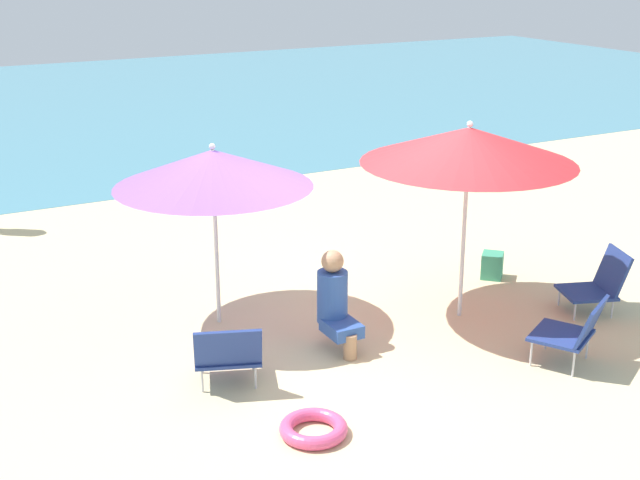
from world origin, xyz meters
TOP-DOWN VIEW (x-y plane):
  - ground_plane at (0.00, 0.00)m, footprint 40.00×40.00m
  - sea_water at (0.00, 13.59)m, footprint 40.00×16.00m
  - umbrella_purple at (-1.23, 0.82)m, footprint 1.89×1.89m
  - umbrella_red at (0.97, -0.18)m, footprint 2.07×2.07m
  - beach_chair_a at (2.26, -0.75)m, footprint 0.72×0.65m
  - beach_chair_b at (1.17, -1.53)m, footprint 0.73×0.74m
  - beach_chair_c at (-1.65, -0.46)m, footprint 0.70×0.68m
  - person_a at (-0.49, -0.21)m, footprint 0.29×0.54m
  - swim_ring at (-1.38, -1.47)m, footprint 0.53×0.53m
  - beach_bag at (1.92, 0.49)m, footprint 0.33×0.33m

SIDE VIEW (x-z plane):
  - ground_plane at x=0.00m, z-range 0.00..0.00m
  - sea_water at x=0.00m, z-range 0.00..0.01m
  - swim_ring at x=-1.38m, z-range 0.00..0.11m
  - beach_bag at x=1.92m, z-range 0.00..0.29m
  - beach_chair_a at x=2.26m, z-range -0.01..0.63m
  - beach_chair_c at x=-1.65m, z-range 0.01..0.61m
  - beach_chair_b at x=1.17m, z-range 0.02..0.66m
  - person_a at x=-0.49m, z-range 0.00..0.93m
  - umbrella_purple at x=-1.23m, z-range 0.66..2.47m
  - umbrella_red at x=0.97m, z-range 0.76..2.74m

